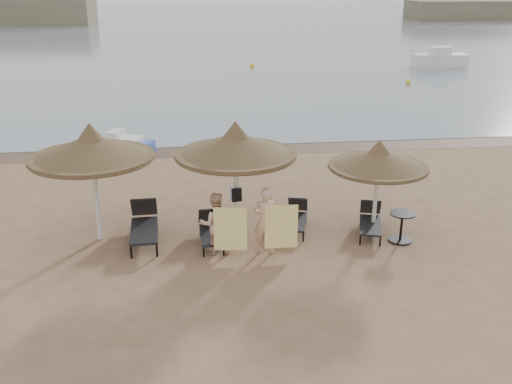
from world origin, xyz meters
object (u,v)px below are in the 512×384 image
side_table (401,228)px  pedal_boat (125,146)px  palapa_center (236,145)px  lounger_near_right (296,217)px  lounger_far_right (370,220)px  lounger_far_left (144,224)px  person_left (215,219)px  lounger_near_left (211,229)px  palapa_left (91,148)px  palapa_right (378,159)px  person_right (266,215)px

side_table → pedal_boat: 11.86m
palapa_center → side_table: size_ratio=4.01×
lounger_near_right → lounger_far_right: 2.01m
palapa_center → lounger_far_left: bearing=178.7°
lounger_far_right → side_table: side_table is taller
side_table → person_left: (-4.86, -0.12, 0.56)m
palapa_center → lounger_near_left: palapa_center is taller
lounger_far_right → person_left: bearing=-152.6°
palapa_left → person_left: palapa_left is taller
lounger_near_left → lounger_far_right: (4.34, 0.10, 0.00)m
lounger_far_right → palapa_right: bearing=-18.2°
palapa_right → lounger_near_right: (-2.02, 0.54, -1.75)m
side_table → lounger_near_right: bearing=155.6°
lounger_near_left → person_left: person_left is taller
palapa_right → lounger_far_right: size_ratio=1.49×
palapa_left → person_right: size_ratio=1.57×
lounger_far_left → lounger_far_right: size_ratio=1.20×
lounger_far_left → palapa_center: bearing=-4.2°
lounger_far_left → person_right: size_ratio=1.05×
palapa_left → palapa_right: (7.31, -0.43, -0.43)m
palapa_left → lounger_far_left: size_ratio=1.50×
side_table → person_right: size_ratio=0.39×
lounger_far_left → pedal_boat: 7.95m
lounger_far_left → person_left: size_ratio=1.14×
person_left → pedal_boat: (-3.09, 8.92, -0.58)m
palapa_center → side_table: (4.24, -0.89, -2.12)m
palapa_right → lounger_far_right: 1.74m
lounger_near_right → person_left: bearing=-136.3°
side_table → palapa_right: bearing=131.1°
side_table → pedal_boat: bearing=132.1°
lounger_far_left → person_right: person_right is taller
lounger_far_left → lounger_far_right: lounger_far_left is taller
palapa_left → palapa_center: palapa_left is taller
palapa_left → lounger_near_left: palapa_left is taller
palapa_center → person_right: bearing=-60.9°
lounger_far_left → lounger_far_right: bearing=-5.4°
pedal_boat → palapa_right: bearing=-28.0°
palapa_right → person_right: palapa_right is taller
palapa_center → lounger_far_right: bearing=-3.4°
person_right → lounger_near_right: bearing=-116.0°
palapa_left → lounger_near_right: 5.72m
palapa_right → lounger_near_right: size_ratio=1.54×
lounger_near_left → palapa_left: bearing=168.5°
pedal_boat → person_left: bearing=-51.1°
lounger_far_left → person_left: (1.83, -1.07, 0.51)m
lounger_far_left → person_left: person_left is taller
lounger_far_right → lounger_far_left: bearing=-165.8°
lounger_near_right → lounger_near_left: bearing=-151.7°
palapa_left → pedal_boat: bearing=90.7°
person_left → palapa_left: bearing=-23.9°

